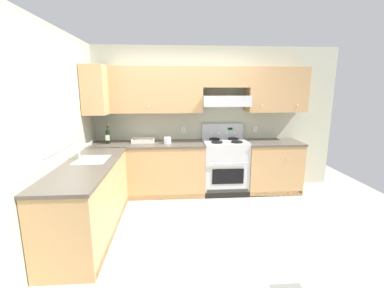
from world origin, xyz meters
name	(u,v)px	position (x,y,z in m)	size (l,w,h in m)	color
ground_plane	(188,228)	(0.00, 0.00, 0.00)	(7.04, 7.04, 0.00)	#B2AA99
wall_back	(205,108)	(0.40, 1.53, 1.48)	(4.68, 0.57, 2.55)	#B7BAA3
wall_left	(61,127)	(-1.59, 0.23, 1.34)	(0.47, 4.00, 2.55)	#B7BAA3
counter_back_run	(191,168)	(0.13, 1.24, 0.45)	(3.60, 0.65, 0.91)	tan
counter_left_run	(90,199)	(-1.24, 0.00, 0.46)	(0.63, 1.91, 1.13)	tan
stove	(225,166)	(0.73, 1.25, 0.48)	(0.76, 0.62, 1.20)	#B7BABC
wine_bottle	(108,136)	(-1.28, 1.28, 1.04)	(0.08, 0.08, 0.33)	black
bowl	(143,141)	(-0.70, 1.35, 0.93)	(0.39, 0.26, 0.06)	beige
paper_towel_roll	(167,140)	(-0.28, 1.20, 0.96)	(0.12, 0.12, 0.11)	white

